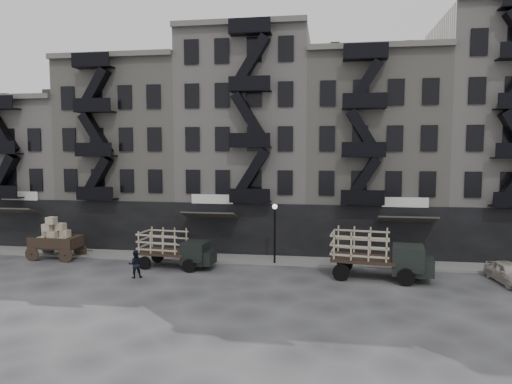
# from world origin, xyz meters

# --- Properties ---
(ground) EXTENTS (140.00, 140.00, 0.00)m
(ground) POSITION_xyz_m (0.00, 0.00, 0.00)
(ground) COLOR #38383A
(ground) RESTS_ON ground
(sidewalk) EXTENTS (55.00, 2.50, 0.15)m
(sidewalk) POSITION_xyz_m (0.00, 3.75, 0.07)
(sidewalk) COLOR slate
(sidewalk) RESTS_ON ground
(building_west) EXTENTS (10.00, 11.35, 13.20)m
(building_west) POSITION_xyz_m (-20.00, 9.83, 6.00)
(building_west) COLOR #A59F98
(building_west) RESTS_ON ground
(building_midwest) EXTENTS (10.00, 11.35, 16.20)m
(building_midwest) POSITION_xyz_m (-10.00, 9.83, 7.50)
(building_midwest) COLOR gray
(building_midwest) RESTS_ON ground
(building_center) EXTENTS (10.00, 11.35, 18.20)m
(building_center) POSITION_xyz_m (-0.00, 9.82, 8.50)
(building_center) COLOR #A59F98
(building_center) RESTS_ON ground
(building_mideast) EXTENTS (10.00, 11.35, 16.20)m
(building_mideast) POSITION_xyz_m (10.00, 9.83, 7.50)
(building_mideast) COLOR gray
(building_mideast) RESTS_ON ground
(building_east) EXTENTS (10.00, 11.35, 19.20)m
(building_east) POSITION_xyz_m (20.00, 9.82, 9.00)
(building_east) COLOR #A59F98
(building_east) RESTS_ON ground
(lamp_post) EXTENTS (0.36, 0.36, 4.28)m
(lamp_post) POSITION_xyz_m (3.00, 2.60, 2.78)
(lamp_post) COLOR black
(lamp_post) RESTS_ON ground
(wagon) EXTENTS (3.72, 2.05, 3.12)m
(wagon) POSITION_xyz_m (-13.18, 1.98, 1.78)
(wagon) COLOR black
(wagon) RESTS_ON ground
(stake_truck_west) EXTENTS (5.28, 2.53, 2.57)m
(stake_truck_west) POSITION_xyz_m (-3.63, 0.92, 1.47)
(stake_truck_west) COLOR black
(stake_truck_west) RESTS_ON ground
(stake_truck_east) EXTENTS (6.28, 3.17, 3.03)m
(stake_truck_east) POSITION_xyz_m (9.70, 0.26, 1.73)
(stake_truck_east) COLOR black
(stake_truck_east) RESTS_ON ground
(car_east) EXTENTS (2.03, 3.98, 1.30)m
(car_east) POSITION_xyz_m (17.38, 0.39, 0.65)
(car_east) COLOR #B9B1A6
(car_east) RESTS_ON ground
(pedestrian_mid) EXTENTS (1.04, 0.95, 1.74)m
(pedestrian_mid) POSITION_xyz_m (-5.26, -1.89, 0.87)
(pedestrian_mid) COLOR black
(pedestrian_mid) RESTS_ON ground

